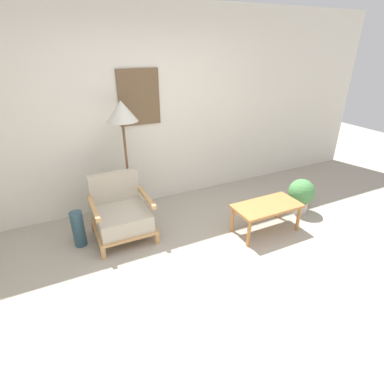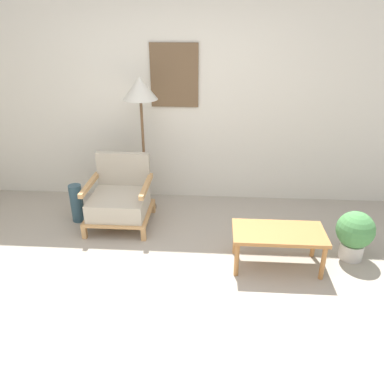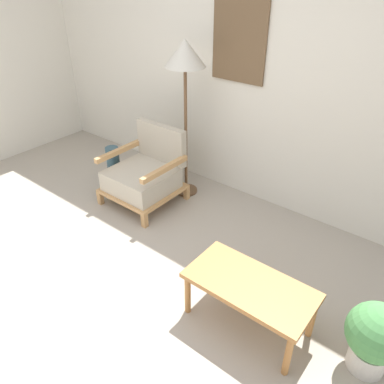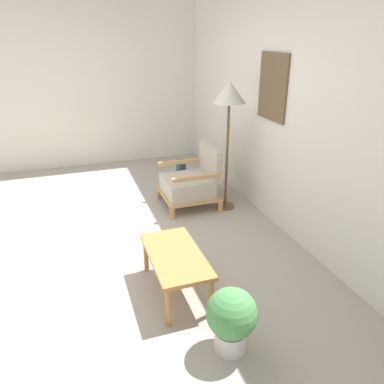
% 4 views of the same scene
% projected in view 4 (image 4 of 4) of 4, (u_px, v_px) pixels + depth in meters
% --- Properties ---
extents(ground_plane, '(14.00, 14.00, 0.00)m').
position_uv_depth(ground_plane, '(91.00, 246.00, 4.00)').
color(ground_plane, '#A89E8E').
extents(wall_back, '(8.00, 0.09, 2.70)m').
position_uv_depth(wall_back, '(279.00, 106.00, 4.12)').
color(wall_back, silver).
rests_on(wall_back, ground_plane).
extents(wall_left, '(0.06, 8.00, 2.70)m').
position_uv_depth(wall_left, '(99.00, 83.00, 6.04)').
color(wall_left, silver).
rests_on(wall_left, ground_plane).
extents(armchair, '(0.69, 0.68, 0.76)m').
position_uv_depth(armchair, '(191.00, 182.00, 4.85)').
color(armchair, tan).
rests_on(armchair, ground_plane).
extents(floor_lamp, '(0.38, 0.38, 1.59)m').
position_uv_depth(floor_lamp, '(229.00, 99.00, 4.35)').
color(floor_lamp, brown).
rests_on(floor_lamp, ground_plane).
extents(coffee_table, '(0.85, 0.44, 0.38)m').
position_uv_depth(coffee_table, '(175.00, 259.00, 3.18)').
color(coffee_table, '#B2753D').
rests_on(coffee_table, ground_plane).
extents(vase, '(0.14, 0.14, 0.45)m').
position_uv_depth(vase, '(181.00, 175.00, 5.34)').
color(vase, '#2D4C5B').
rests_on(vase, ground_plane).
extents(potted_plant, '(0.36, 0.36, 0.50)m').
position_uv_depth(potted_plant, '(231.00, 318.00, 2.59)').
color(potted_plant, beige).
rests_on(potted_plant, ground_plane).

